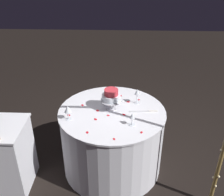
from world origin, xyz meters
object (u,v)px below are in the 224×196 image
tiered_cake (111,96)px  wine_glass_1 (137,93)px  cake_knife (145,111)px  side_table (5,156)px  wine_glass_0 (68,109)px  main_table (112,140)px  wine_glass_2 (132,117)px  decorative_arch (109,82)px

tiered_cake → wine_glass_1: (-0.28, -0.13, -0.02)m
wine_glass_1 → cake_knife: size_ratio=0.58×
side_table → wine_glass_0: bearing=-168.6°
main_table → wine_glass_0: (0.43, 0.17, 0.50)m
wine_glass_0 → wine_glass_2: bearing=173.4°
decorative_arch → wine_glass_0: size_ratio=13.23×
wine_glass_0 → wine_glass_2: (-0.63, 0.07, -0.02)m
decorative_arch → wine_glass_2: (-0.20, -0.26, -0.48)m
tiered_cake → wine_glass_1: size_ratio=1.34×
tiered_cake → wine_glass_1: bearing=-155.0°
decorative_arch → cake_knife: bearing=-124.8°
tiered_cake → wine_glass_2: (-0.21, 0.29, -0.05)m
tiered_cake → wine_glass_0: 0.47m
main_table → wine_glass_1: (-0.27, -0.18, 0.51)m
side_table → wine_glass_2: bearing=-177.2°
side_table → tiered_cake: 1.26m
wine_glass_2 → side_table: bearing=2.8°
cake_knife → decorative_arch: bearing=55.2°
main_table → wine_glass_2: bearing=129.8°
main_table → side_table: bearing=15.6°
decorative_arch → side_table: 1.47m
wine_glass_0 → wine_glass_2: 0.63m
main_table → tiered_cake: size_ratio=4.94×
main_table → side_table: 1.14m
wine_glass_1 → tiered_cake: bearing=25.0°
main_table → tiered_cake: tiered_cake is taller
decorative_arch → side_table: bearing=-10.0°
main_table → cake_knife: size_ratio=3.83×
main_table → wine_glass_1: wine_glass_1 is taller
side_table → main_table: bearing=-164.4°
side_table → tiered_cake: size_ratio=3.27×
decorative_arch → wine_glass_1: size_ratio=12.08×
side_table → cake_knife: 1.53m
decorative_arch → tiered_cake: (0.01, -0.55, -0.43)m
tiered_cake → cake_knife: 0.39m
wine_glass_1 → wine_glass_2: 0.43m
tiered_cake → cake_knife: (-0.36, 0.05, -0.14)m
side_table → wine_glass_0: size_ratio=4.80×
main_table → cake_knife: (-0.35, -0.00, 0.38)m
decorative_arch → main_table: size_ratio=1.83×
main_table → wine_glass_1: bearing=-146.3°
main_table → wine_glass_1: size_ratio=6.61×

